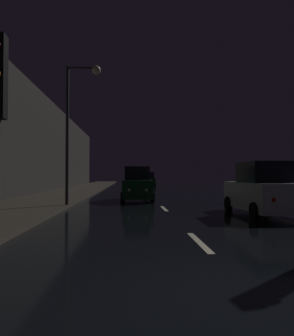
{
  "coord_description": "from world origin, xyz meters",
  "views": [
    {
      "loc": [
        -1.66,
        -4.17,
        1.6
      ],
      "look_at": [
        -0.65,
        12.9,
        2.0
      ],
      "focal_mm": 32.55,
      "sensor_mm": 36.0,
      "label": 1
    }
  ],
  "objects_px": {
    "car_approaching_headlights": "(137,185)",
    "car_parked_right_near": "(261,190)",
    "streetlamp_overhead": "(77,113)",
    "car_distant_taillights": "(148,180)"
  },
  "relations": [
    {
      "from": "streetlamp_overhead",
      "to": "car_distant_taillights",
      "type": "distance_m",
      "value": 28.49
    },
    {
      "from": "car_approaching_headlights",
      "to": "car_parked_right_near",
      "type": "height_order",
      "value": "car_parked_right_near"
    },
    {
      "from": "streetlamp_overhead",
      "to": "car_approaching_headlights",
      "type": "distance_m",
      "value": 6.26
    },
    {
      "from": "car_parked_right_near",
      "to": "car_distant_taillights",
      "type": "distance_m",
      "value": 30.88
    },
    {
      "from": "car_parked_right_near",
      "to": "car_approaching_headlights",
      "type": "bearing_deg",
      "value": 34.58
    },
    {
      "from": "streetlamp_overhead",
      "to": "car_parked_right_near",
      "type": "xyz_separation_m",
      "value": [
        7.91,
        -3.03,
        -3.7
      ]
    },
    {
      "from": "car_approaching_headlights",
      "to": "car_parked_right_near",
      "type": "distance_m",
      "value": 8.57
    },
    {
      "from": "streetlamp_overhead",
      "to": "car_approaching_headlights",
      "type": "height_order",
      "value": "streetlamp_overhead"
    },
    {
      "from": "car_parked_right_near",
      "to": "streetlamp_overhead",
      "type": "bearing_deg",
      "value": 69.08
    },
    {
      "from": "streetlamp_overhead",
      "to": "car_parked_right_near",
      "type": "relative_size",
      "value": 1.66
    }
  ]
}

